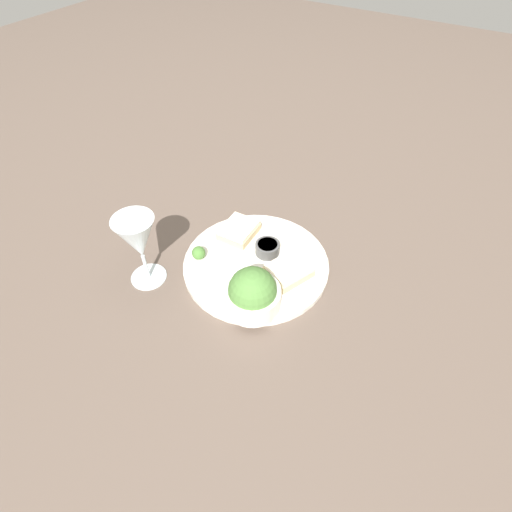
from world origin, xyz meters
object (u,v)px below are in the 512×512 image
(sauce_ramekin, at_px, (267,248))
(cheese_toast_far, at_px, (239,230))
(wine_glass, at_px, (138,240))
(cheese_toast_near, at_px, (289,271))
(salad_bowl, at_px, (253,293))

(sauce_ramekin, bearing_deg, cheese_toast_far, 78.65)
(wine_glass, bearing_deg, cheese_toast_far, -26.08)
(cheese_toast_near, bearing_deg, sauce_ramekin, 64.96)
(cheese_toast_far, relative_size, wine_glass, 0.54)
(cheese_toast_near, xyz_separation_m, wine_glass, (-0.16, 0.26, 0.09))
(cheese_toast_near, bearing_deg, cheese_toast_far, 72.25)
(sauce_ramekin, bearing_deg, salad_bowl, -161.00)
(salad_bowl, bearing_deg, sauce_ramekin, 19.00)
(sauce_ramekin, relative_size, cheese_toast_near, 0.50)
(sauce_ramekin, height_order, cheese_toast_near, sauce_ramekin)
(salad_bowl, relative_size, wine_glass, 0.68)
(sauce_ramekin, xyz_separation_m, cheese_toast_near, (-0.03, -0.07, -0.00))
(cheese_toast_near, height_order, wine_glass, wine_glass)
(cheese_toast_far, distance_m, wine_glass, 0.25)
(sauce_ramekin, bearing_deg, wine_glass, 134.82)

